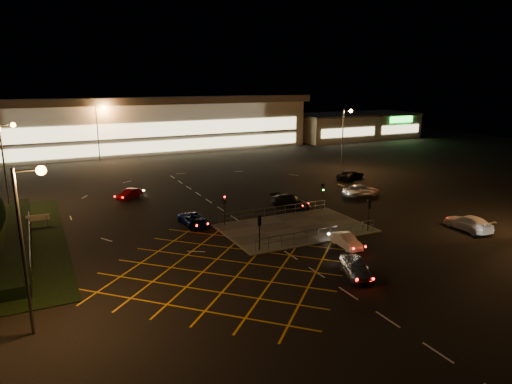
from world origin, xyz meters
name	(u,v)px	position (x,y,z in m)	size (l,w,h in m)	color
ground	(268,226)	(0.00, 0.00, 0.00)	(180.00, 180.00, 0.00)	black
pedestrian_island	(295,228)	(2.00, -2.00, 0.06)	(14.00, 9.00, 0.12)	#4C4944
hedge	(18,237)	(-23.00, 6.00, 0.50)	(2.00, 26.00, 1.00)	black
supermarket	(137,123)	(0.00, 61.95, 5.31)	(72.00, 26.50, 10.50)	beige
retail_unit_a	(331,127)	(46.00, 53.97, 3.21)	(18.80, 14.80, 6.35)	beige
retail_unit_b	(382,124)	(62.00, 53.96, 3.22)	(14.80, 14.80, 6.35)	beige
streetlight_sw	(29,227)	(-21.56, -12.00, 6.56)	(1.78, 0.56, 10.03)	slate
streetlight_nw	(7,154)	(-23.56, 18.00, 6.56)	(1.78, 0.56, 10.03)	slate
streetlight_ne	(345,131)	(24.44, 20.00, 6.56)	(1.78, 0.56, 10.03)	slate
streetlight_far_left	(100,125)	(-9.56, 48.00, 6.56)	(1.78, 0.56, 10.03)	slate
streetlight_far_right	(285,117)	(30.44, 50.00, 6.56)	(1.78, 0.56, 10.03)	slate
signal_sw	(259,226)	(-4.00, -5.99, 2.37)	(0.28, 0.30, 3.15)	black
signal_se	(369,209)	(8.00, -5.99, 2.37)	(0.28, 0.30, 3.15)	black
signal_nw	(224,204)	(-4.00, 1.99, 2.37)	(0.28, 0.30, 3.15)	black
signal_ne	(323,191)	(8.00, 1.99, 2.37)	(0.28, 0.30, 3.15)	black
car_near_silver	(356,267)	(0.31, -13.90, 0.74)	(1.75, 4.34, 1.48)	#9C9EA2
car_queue_white	(346,241)	(3.45, -8.52, 0.61)	(1.29, 3.69, 1.22)	white
car_left_blue	(194,220)	(-6.81, 3.43, 0.63)	(2.08, 4.50, 1.25)	#0B1845
car_far_dkgrey	(290,202)	(5.59, 5.00, 0.72)	(2.03, 4.98, 1.45)	black
car_right_silver	(360,190)	(16.44, 5.70, 0.79)	(1.87, 4.64, 1.58)	silver
car_circ_red	(129,194)	(-10.55, 17.61, 0.61)	(1.30, 3.72, 1.22)	maroon
car_east_grey	(351,175)	(21.68, 14.52, 0.70)	(2.33, 5.05, 1.40)	black
car_approach_white	(468,223)	(17.38, -9.94, 0.74)	(2.07, 5.09, 1.48)	silver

